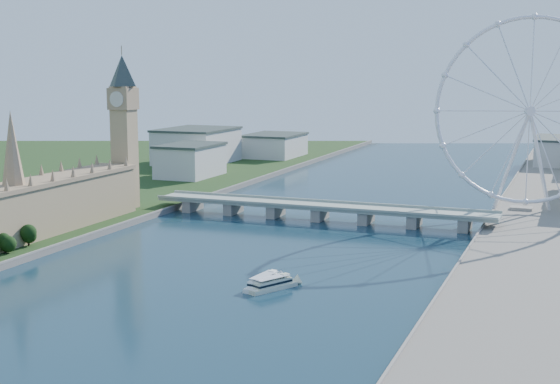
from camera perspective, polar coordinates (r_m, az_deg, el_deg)
The scene contains 7 objects.
parliament_range at distance 438.39m, azimuth -18.78°, elevation -1.42°, with size 24.00×200.00×70.00m.
big_ben at distance 519.65m, azimuth -11.38°, elevation 5.78°, with size 20.02×20.02×110.00m.
westminster_bridge at distance 491.42m, azimuth 2.95°, elevation -1.28°, with size 220.00×22.00×9.50m.
london_eye at distance 516.01m, azimuth 17.81°, elevation 5.61°, with size 113.60×39.12×124.30m.
city_skyline at distance 732.13m, azimuth 12.32°, elevation 2.73°, with size 505.00×280.00×32.00m.
tour_boat_near at distance 341.62m, azimuth -1.17°, elevation -6.99°, with size 7.04×27.65×6.09m, color white, non-canonical shape.
tour_boat_far at distance 338.30m, azimuth -0.59°, elevation -7.15°, with size 6.92×27.21×5.99m, color beige, non-canonical shape.
Camera 1 is at (151.39, -159.30, 93.90)m, focal length 50.00 mm.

